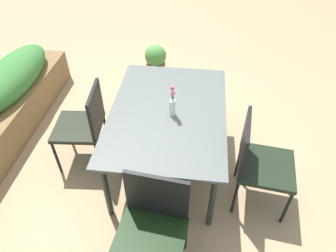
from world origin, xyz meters
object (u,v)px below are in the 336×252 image
Objects in this scene: potted_plant at (156,62)px; chair_far_side at (85,122)px; dining_table at (168,116)px; chair_near_left at (258,160)px; chair_end_left at (152,227)px; flower_vase at (172,103)px.

chair_far_side is at bearing 164.62° from potted_plant.
chair_near_left is (-0.33, -0.82, -0.14)m from dining_table.
potted_plant is (2.68, 0.38, -0.23)m from chair_end_left.
chair_near_left is at bearing -110.39° from flower_vase.
chair_near_left reaches higher than chair_end_left.
chair_near_left is at bearing -148.72° from potted_plant.
chair_far_side is (-0.03, 0.83, -0.15)m from dining_table.
chair_far_side reaches higher than dining_table.
chair_far_side is 1.74× the size of potted_plant.
flower_vase is at bearing -85.60° from chair_end_left.
chair_end_left reaches higher than potted_plant.
chair_near_left is (0.72, -0.81, 0.02)m from chair_end_left.
dining_table is 1.74× the size of chair_end_left.
potted_plant is (1.96, 1.19, -0.25)m from chair_near_left.
potted_plant is (1.65, -0.46, -0.24)m from chair_far_side.
flower_vase is (0.29, 0.78, 0.33)m from chair_near_left.
chair_near_left is 2.88× the size of flower_vase.
chair_far_side reaches higher than chair_end_left.
flower_vase is 0.62× the size of potted_plant.
chair_far_side is 2.81× the size of flower_vase.
dining_table reaches higher than potted_plant.
chair_near_left reaches higher than chair_far_side.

